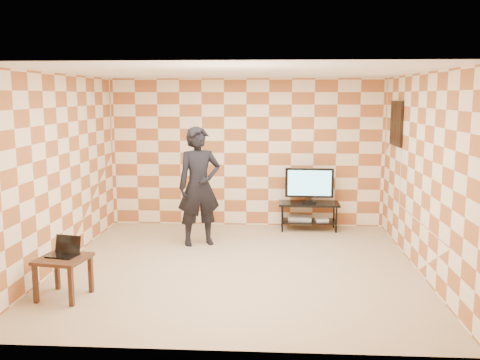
{
  "coord_description": "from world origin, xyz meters",
  "views": [
    {
      "loc": [
        0.48,
        -7.23,
        2.4
      ],
      "look_at": [
        0.0,
        0.6,
        1.15
      ],
      "focal_mm": 40.0,
      "sensor_mm": 36.0,
      "label": 1
    }
  ],
  "objects_px": {
    "tv_stand": "(309,210)",
    "tv": "(309,184)",
    "person": "(199,186)",
    "side_table": "(63,264)"
  },
  "relations": [
    {
      "from": "tv",
      "to": "side_table",
      "type": "relative_size",
      "value": 1.36
    },
    {
      "from": "tv",
      "to": "tv_stand",
      "type": "bearing_deg",
      "value": 92.25
    },
    {
      "from": "side_table",
      "to": "tv",
      "type": "bearing_deg",
      "value": 47.79
    },
    {
      "from": "tv_stand",
      "to": "tv",
      "type": "bearing_deg",
      "value": -87.75
    },
    {
      "from": "tv_stand",
      "to": "person",
      "type": "bearing_deg",
      "value": -150.24
    },
    {
      "from": "side_table",
      "to": "tv_stand",
      "type": "bearing_deg",
      "value": 47.82
    },
    {
      "from": "side_table",
      "to": "person",
      "type": "distance_m",
      "value": 2.79
    },
    {
      "from": "tv",
      "to": "side_table",
      "type": "xyz_separation_m",
      "value": [
        -3.13,
        -3.45,
        -0.43
      ]
    },
    {
      "from": "tv_stand",
      "to": "side_table",
      "type": "height_order",
      "value": "same"
    },
    {
      "from": "tv_stand",
      "to": "tv",
      "type": "xyz_separation_m",
      "value": [
        0.0,
        -0.0,
        0.48
      ]
    }
  ]
}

